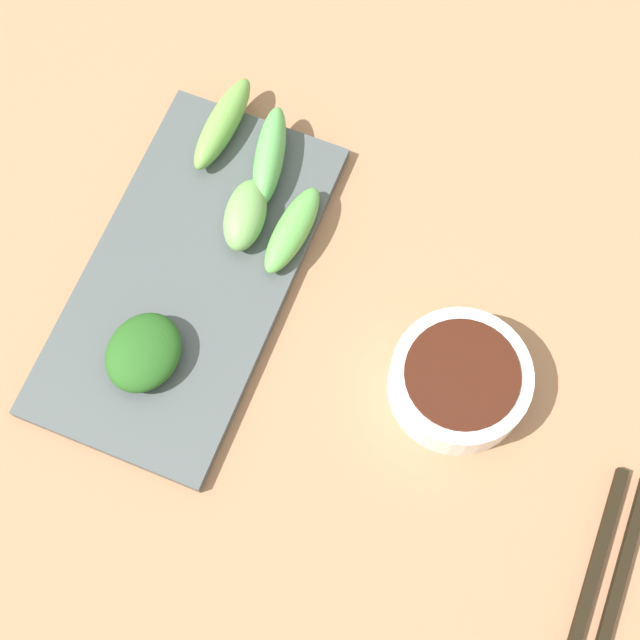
{
  "coord_description": "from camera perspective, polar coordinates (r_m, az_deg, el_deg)",
  "views": [
    {
      "loc": [
        -0.11,
        0.21,
        0.71
      ],
      "look_at": [
        -0.03,
        -0.01,
        0.05
      ],
      "focal_mm": 53.25,
      "sensor_mm": 36.0,
      "label": 1
    }
  ],
  "objects": [
    {
      "name": "broccoli_stalk_2",
      "position": [
        0.77,
        -3.05,
        9.82
      ],
      "size": [
        0.04,
        0.09,
        0.03
      ],
      "primitive_type": "ellipsoid",
      "rotation": [
        0.0,
        0.0,
        0.24
      ],
      "color": "#5EAF56",
      "rests_on": "serving_plate"
    },
    {
      "name": "serving_plate",
      "position": [
        0.75,
        -7.89,
        2.56
      ],
      "size": [
        0.15,
        0.3,
        0.01
      ],
      "primitive_type": "cube",
      "color": "#494F50",
      "rests_on": "tabletop"
    },
    {
      "name": "tabletop",
      "position": [
        0.74,
        -2.13,
        -1.15
      ],
      "size": [
        2.1,
        2.1,
        0.02
      ],
      "primitive_type": "cube",
      "color": "#A47250",
      "rests_on": "ground"
    },
    {
      "name": "sauce_bowl",
      "position": [
        0.71,
        8.38,
        -3.62
      ],
      "size": [
        0.1,
        0.1,
        0.04
      ],
      "color": "white",
      "rests_on": "tabletop"
    },
    {
      "name": "broccoli_stalk_0",
      "position": [
        0.75,
        -4.52,
        6.31
      ],
      "size": [
        0.04,
        0.07,
        0.03
      ],
      "primitive_type": "ellipsoid",
      "rotation": [
        0.0,
        0.0,
        0.17
      ],
      "color": "#71A657",
      "rests_on": "serving_plate"
    },
    {
      "name": "broccoli_stalk_1",
      "position": [
        0.79,
        -5.88,
        11.67
      ],
      "size": [
        0.03,
        0.09,
        0.03
      ],
      "primitive_type": "ellipsoid",
      "rotation": [
        0.0,
        0.0,
        -0.04
      ],
      "color": "#6FA648",
      "rests_on": "serving_plate"
    },
    {
      "name": "broccoli_stalk_4",
      "position": [
        0.74,
        -1.67,
        5.44
      ],
      "size": [
        0.03,
        0.08,
        0.02
      ],
      "primitive_type": "ellipsoid",
      "rotation": [
        0.0,
        0.0,
        -0.08
      ],
      "color": "#5FAB4C",
      "rests_on": "serving_plate"
    },
    {
      "name": "broccoli_leafy_3",
      "position": [
        0.71,
        -10.56,
        -1.93
      ],
      "size": [
        0.06,
        0.07,
        0.03
      ],
      "primitive_type": "ellipsoid",
      "rotation": [
        0.0,
        0.0,
        -0.08
      ],
      "color": "#25591D",
      "rests_on": "serving_plate"
    },
    {
      "name": "chopsticks",
      "position": [
        0.72,
        16.01,
        -17.39
      ],
      "size": [
        0.03,
        0.23,
        0.01
      ],
      "rotation": [
        0.0,
        0.0,
        0.01
      ],
      "color": "black",
      "rests_on": "tabletop"
    }
  ]
}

